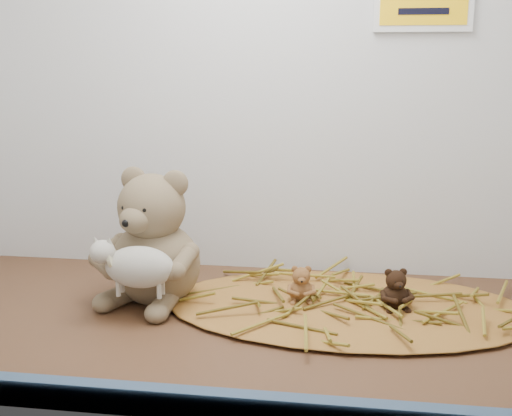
% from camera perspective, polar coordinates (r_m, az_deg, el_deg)
% --- Properties ---
extents(alcove_shell, '(1.20, 0.60, 0.90)m').
position_cam_1_polar(alcove_shell, '(1.09, -0.72, 13.97)').
color(alcove_shell, '#412816').
rests_on(alcove_shell, ground).
extents(front_rail, '(1.19, 0.02, 0.04)m').
position_cam_1_polar(front_rail, '(0.83, -4.85, -16.94)').
color(front_rail, '#3C5274').
rests_on(front_rail, shelf_floor).
extents(straw_bed, '(0.65, 0.38, 0.01)m').
position_cam_1_polar(straw_bed, '(1.16, 8.08, -8.64)').
color(straw_bed, brown).
rests_on(straw_bed, shelf_floor).
extents(main_teddy, '(0.25, 0.26, 0.25)m').
position_cam_1_polar(main_teddy, '(1.17, -9.02, -2.47)').
color(main_teddy, '#8B7955').
rests_on(main_teddy, shelf_floor).
extents(toy_lamb, '(0.15, 0.09, 0.10)m').
position_cam_1_polar(toy_lamb, '(1.10, -10.31, -5.19)').
color(toy_lamb, beige).
rests_on(toy_lamb, main_teddy).
extents(mini_teddy_tan, '(0.06, 0.06, 0.07)m').
position_cam_1_polar(mini_teddy_tan, '(1.15, 4.04, -6.57)').
color(mini_teddy_tan, brown).
rests_on(mini_teddy_tan, straw_bed).
extents(mini_teddy_brown, '(0.07, 0.07, 0.07)m').
position_cam_1_polar(mini_teddy_brown, '(1.14, 12.29, -6.88)').
color(mini_teddy_brown, black).
rests_on(mini_teddy_brown, straw_bed).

